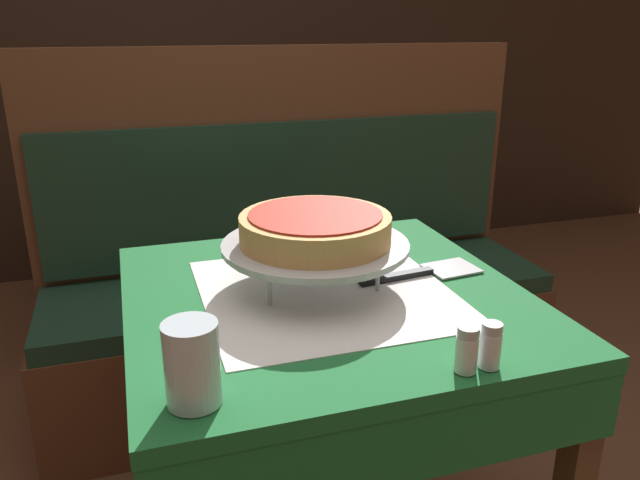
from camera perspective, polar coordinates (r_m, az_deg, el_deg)
name	(u,v)px	position (r m, az deg, el deg)	size (l,w,h in m)	color
dining_table_front	(326,338)	(1.26, 0.54, -8.93)	(0.76, 0.76, 0.75)	#1E6B33
dining_table_rear	(188,168)	(2.79, -11.95, 6.49)	(0.86, 0.86, 0.75)	red
booth_bench	(297,302)	(2.16, -2.09, -5.68)	(1.67, 0.49, 1.18)	brown
back_wall_panel	(185,31)	(3.28, -12.28, 18.15)	(6.00, 0.04, 2.40)	black
pizza_pan_stand	(315,247)	(1.21, -0.43, -0.64)	(0.36, 0.36, 0.09)	#ADADB2
deep_dish_pizza	(315,228)	(1.20, -0.44, 1.12)	(0.29, 0.29, 0.06)	tan
pizza_server	(423,272)	(1.31, 9.41, -2.95)	(0.27, 0.10, 0.01)	#BCBCC1
water_glass_near	(192,364)	(0.87, -11.61, -11.02)	(0.08, 0.08, 0.12)	silver
salt_shaker	(467,350)	(0.96, 13.27, -9.73)	(0.03, 0.03, 0.07)	silver
pepper_shaker	(490,346)	(0.98, 15.32, -9.29)	(0.03, 0.03, 0.07)	silver
condiment_caddy	(205,137)	(2.67, -10.52, 9.29)	(0.14, 0.14, 0.18)	black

